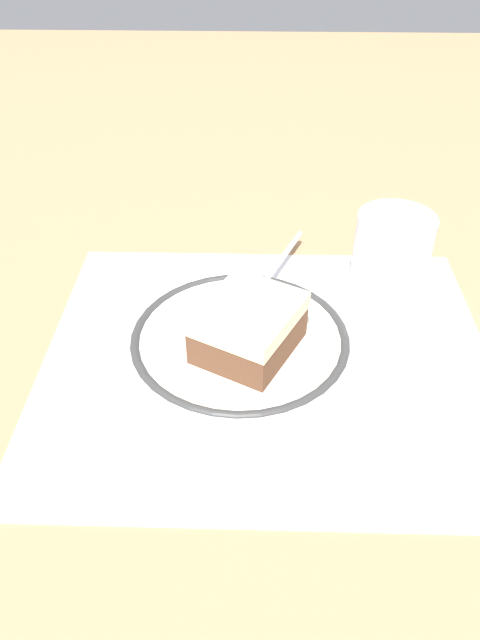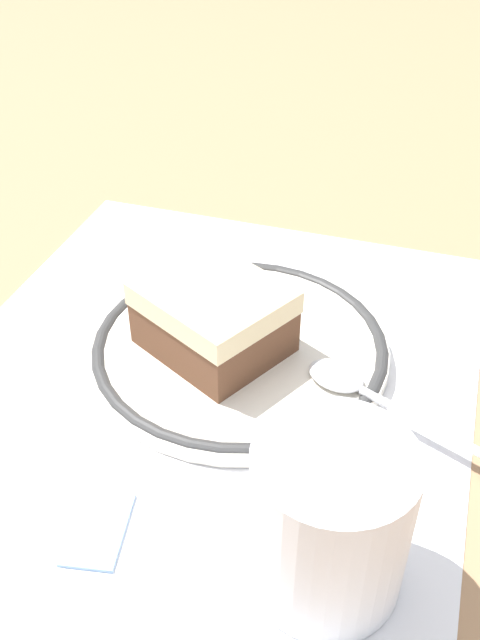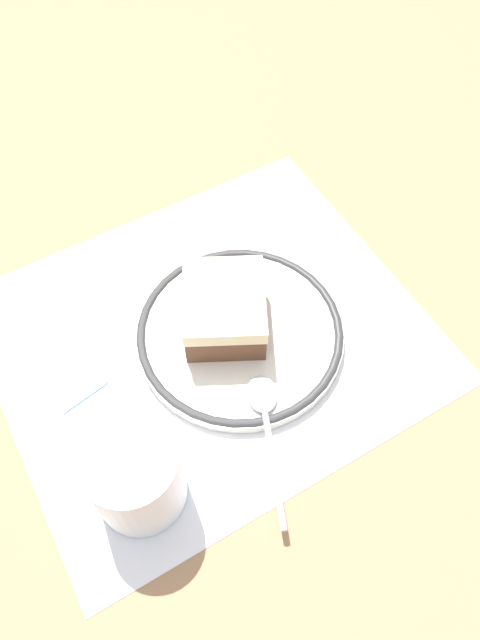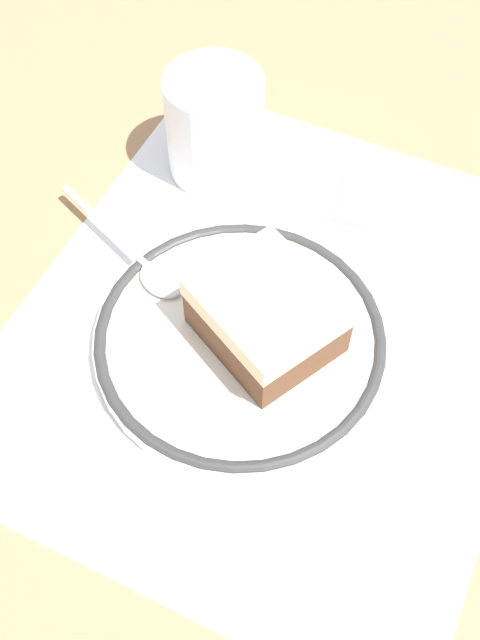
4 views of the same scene
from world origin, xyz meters
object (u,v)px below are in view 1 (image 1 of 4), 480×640
(napkin, at_px, (417,425))
(sugar_packet, at_px, (419,368))
(plate, at_px, (240,340))
(cake_slice, at_px, (249,325))
(cup, at_px, (390,259))
(spoon, at_px, (267,279))

(napkin, relative_size, sugar_packet, 2.33)
(plate, bearing_deg, cake_slice, -55.98)
(cup, height_order, sugar_packet, cup)
(plate, distance_m, napkin, 0.18)
(cake_slice, xyz_separation_m, napkin, (0.14, -0.08, -0.03))
(napkin, bearing_deg, plate, 147.31)
(cake_slice, bearing_deg, napkin, -30.68)
(cup, xyz_separation_m, sugar_packet, (0.01, -0.12, -0.04))
(cup, relative_size, sugar_packet, 1.76)
(cake_slice, relative_size, spoon, 0.84)
(napkin, bearing_deg, sugar_packet, 77.71)
(cup, relative_size, napkin, 0.76)
(cake_slice, bearing_deg, sugar_packet, -6.25)
(cake_slice, relative_size, cup, 1.32)
(spoon, height_order, napkin, spoon)
(plate, bearing_deg, cup, 31.67)
(cake_slice, height_order, sugar_packet, cake_slice)
(spoon, bearing_deg, napkin, -56.43)
(plate, relative_size, sugar_packet, 4.14)
(napkin, bearing_deg, spoon, 123.57)
(spoon, relative_size, napkin, 1.18)
(plate, height_order, cake_slice, cake_slice)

